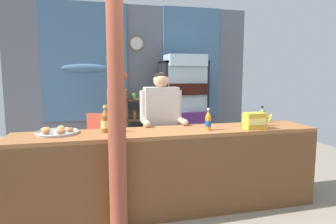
{
  "coord_description": "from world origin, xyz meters",
  "views": [
    {
      "loc": [
        -0.82,
        -2.66,
        1.53
      ],
      "look_at": [
        0.1,
        0.91,
        1.05
      ],
      "focal_mm": 32.13,
      "sensor_mm": 36.0,
      "label": 1
    }
  ],
  "objects_px": {
    "bottle_shelf_rack": "(138,121)",
    "shopkeeper": "(161,118)",
    "banana_bunch": "(264,118)",
    "soda_bottle_lime_soda": "(262,118)",
    "soda_bottle_iced_tea": "(105,121)",
    "snack_box_choco_powder": "(254,121)",
    "plastic_lawn_chair": "(96,136)",
    "pastry_tray": "(57,132)",
    "stall_counter": "(173,164)",
    "drink_fridge": "(183,101)",
    "timber_post": "(116,95)",
    "soda_bottle_orange_soda": "(208,121)"
  },
  "relations": [
    {
      "from": "bottle_shelf_rack",
      "to": "shopkeeper",
      "type": "relative_size",
      "value": 0.8
    },
    {
      "from": "timber_post",
      "to": "soda_bottle_lime_soda",
      "type": "relative_size",
      "value": 11.7
    },
    {
      "from": "shopkeeper",
      "to": "snack_box_choco_powder",
      "type": "distance_m",
      "value": 1.13
    },
    {
      "from": "bottle_shelf_rack",
      "to": "plastic_lawn_chair",
      "type": "distance_m",
      "value": 0.94
    },
    {
      "from": "drink_fridge",
      "to": "soda_bottle_iced_tea",
      "type": "bearing_deg",
      "value": -126.2
    },
    {
      "from": "drink_fridge",
      "to": "plastic_lawn_chair",
      "type": "distance_m",
      "value": 1.66
    },
    {
      "from": "soda_bottle_iced_tea",
      "to": "snack_box_choco_powder",
      "type": "height_order",
      "value": "soda_bottle_iced_tea"
    },
    {
      "from": "timber_post",
      "to": "banana_bunch",
      "type": "height_order",
      "value": "timber_post"
    },
    {
      "from": "shopkeeper",
      "to": "soda_bottle_iced_tea",
      "type": "relative_size",
      "value": 5.31
    },
    {
      "from": "soda_bottle_lime_soda",
      "to": "banana_bunch",
      "type": "bearing_deg",
      "value": 53.42
    },
    {
      "from": "timber_post",
      "to": "shopkeeper",
      "type": "height_order",
      "value": "timber_post"
    },
    {
      "from": "bottle_shelf_rack",
      "to": "snack_box_choco_powder",
      "type": "bearing_deg",
      "value": -70.37
    },
    {
      "from": "plastic_lawn_chair",
      "to": "shopkeeper",
      "type": "height_order",
      "value": "shopkeeper"
    },
    {
      "from": "pastry_tray",
      "to": "soda_bottle_lime_soda",
      "type": "bearing_deg",
      "value": -2.65
    },
    {
      "from": "plastic_lawn_chair",
      "to": "timber_post",
      "type": "bearing_deg",
      "value": -86.1
    },
    {
      "from": "plastic_lawn_chair",
      "to": "pastry_tray",
      "type": "height_order",
      "value": "pastry_tray"
    },
    {
      "from": "plastic_lawn_chair",
      "to": "shopkeeper",
      "type": "relative_size",
      "value": 0.56
    },
    {
      "from": "soda_bottle_iced_tea",
      "to": "snack_box_choco_powder",
      "type": "bearing_deg",
      "value": -7.67
    },
    {
      "from": "bottle_shelf_rack",
      "to": "snack_box_choco_powder",
      "type": "height_order",
      "value": "bottle_shelf_rack"
    },
    {
      "from": "plastic_lawn_chair",
      "to": "soda_bottle_orange_soda",
      "type": "height_order",
      "value": "soda_bottle_orange_soda"
    },
    {
      "from": "shopkeeper",
      "to": "soda_bottle_iced_tea",
      "type": "distance_m",
      "value": 0.84
    },
    {
      "from": "timber_post",
      "to": "drink_fridge",
      "type": "distance_m",
      "value": 2.87
    },
    {
      "from": "timber_post",
      "to": "soda_bottle_lime_soda",
      "type": "height_order",
      "value": "timber_post"
    },
    {
      "from": "plastic_lawn_chair",
      "to": "soda_bottle_lime_soda",
      "type": "height_order",
      "value": "soda_bottle_lime_soda"
    },
    {
      "from": "plastic_lawn_chair",
      "to": "soda_bottle_orange_soda",
      "type": "distance_m",
      "value": 2.36
    },
    {
      "from": "plastic_lawn_chair",
      "to": "soda_bottle_orange_soda",
      "type": "xyz_separation_m",
      "value": [
        1.16,
        -1.98,
        0.52
      ]
    },
    {
      "from": "timber_post",
      "to": "plastic_lawn_chair",
      "type": "bearing_deg",
      "value": 93.9
    },
    {
      "from": "soda_bottle_iced_tea",
      "to": "snack_box_choco_powder",
      "type": "relative_size",
      "value": 1.29
    },
    {
      "from": "bottle_shelf_rack",
      "to": "plastic_lawn_chair",
      "type": "xyz_separation_m",
      "value": [
        -0.77,
        -0.52,
        -0.15
      ]
    },
    {
      "from": "soda_bottle_lime_soda",
      "to": "bottle_shelf_rack",
      "type": "bearing_deg",
      "value": 114.77
    },
    {
      "from": "bottle_shelf_rack",
      "to": "pastry_tray",
      "type": "xyz_separation_m",
      "value": [
        -1.19,
        -2.29,
        0.29
      ]
    },
    {
      "from": "bottle_shelf_rack",
      "to": "banana_bunch",
      "type": "relative_size",
      "value": 4.68
    },
    {
      "from": "stall_counter",
      "to": "shopkeeper",
      "type": "bearing_deg",
      "value": 88.2
    },
    {
      "from": "stall_counter",
      "to": "banana_bunch",
      "type": "distance_m",
      "value": 1.39
    },
    {
      "from": "banana_bunch",
      "to": "shopkeeper",
      "type": "bearing_deg",
      "value": 167.85
    },
    {
      "from": "soda_bottle_iced_tea",
      "to": "soda_bottle_orange_soda",
      "type": "bearing_deg",
      "value": -7.95
    },
    {
      "from": "soda_bottle_iced_tea",
      "to": "plastic_lawn_chair",
      "type": "bearing_deg",
      "value": 92.19
    },
    {
      "from": "timber_post",
      "to": "drink_fridge",
      "type": "height_order",
      "value": "timber_post"
    },
    {
      "from": "banana_bunch",
      "to": "drink_fridge",
      "type": "bearing_deg",
      "value": 104.57
    },
    {
      "from": "timber_post",
      "to": "stall_counter",
      "type": "bearing_deg",
      "value": 23.99
    },
    {
      "from": "timber_post",
      "to": "drink_fridge",
      "type": "relative_size",
      "value": 1.5
    },
    {
      "from": "soda_bottle_orange_soda",
      "to": "timber_post",
      "type": "bearing_deg",
      "value": -164.33
    },
    {
      "from": "timber_post",
      "to": "plastic_lawn_chair",
      "type": "xyz_separation_m",
      "value": [
        -0.15,
        2.27,
        -0.84
      ]
    },
    {
      "from": "pastry_tray",
      "to": "snack_box_choco_powder",
      "type": "bearing_deg",
      "value": -7.3
    },
    {
      "from": "plastic_lawn_chair",
      "to": "soda_bottle_lime_soda",
      "type": "distance_m",
      "value": 2.71
    },
    {
      "from": "bottle_shelf_rack",
      "to": "pastry_tray",
      "type": "bearing_deg",
      "value": -117.43
    },
    {
      "from": "soda_bottle_iced_tea",
      "to": "soda_bottle_orange_soda",
      "type": "relative_size",
      "value": 1.19
    },
    {
      "from": "plastic_lawn_chair",
      "to": "soda_bottle_iced_tea",
      "type": "xyz_separation_m",
      "value": [
        0.07,
        -1.83,
        0.54
      ]
    },
    {
      "from": "timber_post",
      "to": "drink_fridge",
      "type": "bearing_deg",
      "value": 60.36
    },
    {
      "from": "plastic_lawn_chair",
      "to": "soda_bottle_iced_tea",
      "type": "bearing_deg",
      "value": -87.81
    }
  ]
}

